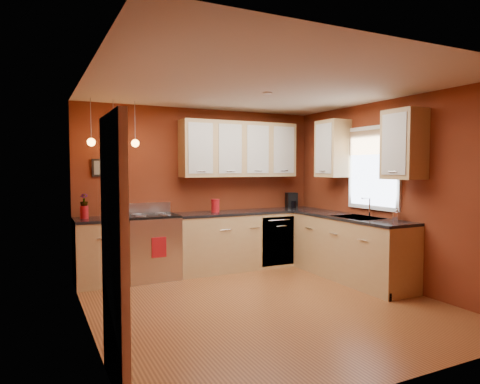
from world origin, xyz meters
name	(u,v)px	position (x,y,z in m)	size (l,w,h in m)	color
floor	(265,304)	(0.00, 0.00, 0.00)	(4.20, 4.20, 0.00)	#97582C
ceiling	(266,87)	(0.00, 0.00, 2.60)	(4.00, 4.20, 0.02)	beige
wall_back	(202,189)	(0.00, 2.10, 1.30)	(4.00, 0.02, 2.60)	maroon
wall_front	(403,215)	(0.00, -2.10, 1.30)	(4.00, 0.02, 2.60)	maroon
wall_left	(89,203)	(-2.00, 0.00, 1.30)	(0.02, 4.20, 2.60)	maroon
wall_right	(390,193)	(2.00, 0.00, 1.30)	(0.02, 4.20, 2.60)	maroon
base_cabinets_back_left	(100,253)	(-1.65, 1.80, 0.45)	(0.70, 0.60, 0.90)	tan
base_cabinets_back_right	(250,240)	(0.73, 1.80, 0.45)	(2.54, 0.60, 0.90)	tan
base_cabinets_right	(350,249)	(1.70, 0.45, 0.45)	(0.60, 2.10, 0.90)	tan
counter_back_left	(100,220)	(-1.65, 1.80, 0.92)	(0.70, 0.62, 0.04)	black
counter_back_right	(250,212)	(0.73, 1.80, 0.92)	(2.54, 0.62, 0.04)	black
counter_right	(351,217)	(1.70, 0.45, 0.92)	(0.62, 2.10, 0.04)	black
gas_range	(151,246)	(-0.92, 1.80, 0.48)	(0.76, 0.64, 1.11)	silver
dishwasher_front	(278,241)	(1.10, 1.51, 0.45)	(0.60, 0.02, 0.80)	silver
sink	(358,219)	(1.70, 0.30, 0.92)	(0.50, 0.70, 0.33)	gray
window	(373,165)	(1.97, 0.30, 1.69)	(0.06, 1.02, 1.22)	white
door_left_wall	(114,252)	(-1.97, -1.20, 1.03)	(0.12, 0.82, 2.05)	white
upper_cabinets_back	(239,149)	(0.60, 1.93, 1.95)	(2.00, 0.35, 0.90)	tan
upper_cabinets_right	(365,147)	(1.82, 0.32, 1.95)	(0.35, 1.95, 0.90)	tan
wall_picture	(103,168)	(-1.55, 2.08, 1.65)	(0.32, 0.03, 0.26)	black
pendant_lights	(114,142)	(-1.45, 1.75, 2.01)	(0.71, 0.11, 0.66)	gray
red_canister	(215,206)	(0.13, 1.84, 1.04)	(0.14, 0.14, 0.21)	#A11116
red_vase	(84,212)	(-1.85, 1.86, 1.03)	(0.11, 0.11, 0.18)	#A11116
flowers	(84,200)	(-1.85, 1.86, 1.19)	(0.11, 0.11, 0.19)	#A11116
coffee_maker	(292,201)	(1.65, 1.95, 1.06)	(0.21, 0.21, 0.27)	black
soap_pump	(397,214)	(1.88, -0.25, 1.03)	(0.08, 0.08, 0.18)	silver
dish_towel	(159,247)	(-0.90, 1.47, 0.52)	(0.21, 0.01, 0.29)	#A11116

